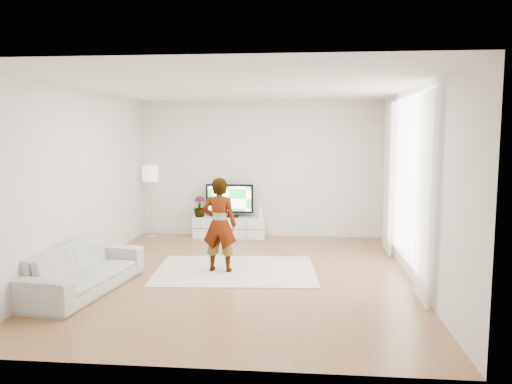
# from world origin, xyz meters

# --- Properties ---
(floor) EXTENTS (6.00, 6.00, 0.00)m
(floor) POSITION_xyz_m (0.00, 0.00, 0.00)
(floor) COLOR #A27449
(floor) RESTS_ON ground
(ceiling) EXTENTS (6.00, 6.00, 0.00)m
(ceiling) POSITION_xyz_m (0.00, 0.00, 2.80)
(ceiling) COLOR white
(ceiling) RESTS_ON wall_back
(wall_left) EXTENTS (0.02, 6.00, 2.80)m
(wall_left) POSITION_xyz_m (-2.50, 0.00, 1.40)
(wall_left) COLOR silver
(wall_left) RESTS_ON floor
(wall_right) EXTENTS (0.02, 6.00, 2.80)m
(wall_right) POSITION_xyz_m (2.50, 0.00, 1.40)
(wall_right) COLOR silver
(wall_right) RESTS_ON floor
(wall_back) EXTENTS (5.00, 0.02, 2.80)m
(wall_back) POSITION_xyz_m (0.00, 3.00, 1.40)
(wall_back) COLOR silver
(wall_back) RESTS_ON floor
(wall_front) EXTENTS (5.00, 0.02, 2.80)m
(wall_front) POSITION_xyz_m (0.00, -3.00, 1.40)
(wall_front) COLOR silver
(wall_front) RESTS_ON floor
(window) EXTENTS (0.01, 2.60, 2.50)m
(window) POSITION_xyz_m (2.48, 0.30, 1.45)
(window) COLOR white
(window) RESTS_ON wall_right
(curtain_near) EXTENTS (0.04, 0.70, 2.60)m
(curtain_near) POSITION_xyz_m (2.40, -1.00, 1.35)
(curtain_near) COLOR white
(curtain_near) RESTS_ON floor
(curtain_far) EXTENTS (0.04, 0.70, 2.60)m
(curtain_far) POSITION_xyz_m (2.40, 1.60, 1.35)
(curtain_far) COLOR white
(curtain_far) RESTS_ON floor
(media_console) EXTENTS (1.48, 0.42, 0.42)m
(media_console) POSITION_xyz_m (-0.59, 2.76, 0.21)
(media_console) COLOR white
(media_console) RESTS_ON floor
(television) EXTENTS (0.98, 0.19, 0.68)m
(television) POSITION_xyz_m (-0.59, 2.79, 0.78)
(television) COLOR black
(television) RESTS_ON media_console
(game_console) EXTENTS (0.06, 0.17, 0.23)m
(game_console) POSITION_xyz_m (0.05, 2.76, 0.53)
(game_console) COLOR white
(game_console) RESTS_ON media_console
(potted_plant) EXTENTS (0.28, 0.28, 0.42)m
(potted_plant) POSITION_xyz_m (-1.22, 2.77, 0.63)
(potted_plant) COLOR #3F7238
(potted_plant) RESTS_ON media_console
(rug) EXTENTS (2.59, 1.95, 0.01)m
(rug) POSITION_xyz_m (-0.13, 0.26, 0.01)
(rug) COLOR beige
(rug) RESTS_ON floor
(player) EXTENTS (0.55, 0.38, 1.46)m
(player) POSITION_xyz_m (-0.37, 0.20, 0.74)
(player) COLOR #334772
(player) RESTS_ON rug
(sofa) EXTENTS (1.07, 2.15, 0.60)m
(sofa) POSITION_xyz_m (-2.05, -0.93, 0.30)
(sofa) COLOR #B5B5B0
(sofa) RESTS_ON floor
(floor_lamp) EXTENTS (0.33, 0.33, 1.48)m
(floor_lamp) POSITION_xyz_m (-2.20, 2.63, 1.25)
(floor_lamp) COLOR silver
(floor_lamp) RESTS_ON floor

